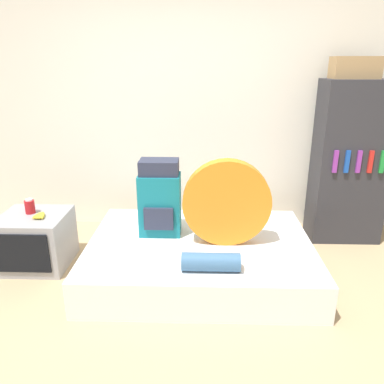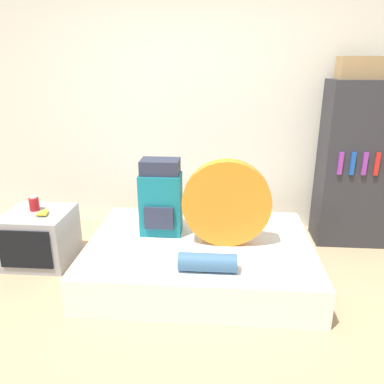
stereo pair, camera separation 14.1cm
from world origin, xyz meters
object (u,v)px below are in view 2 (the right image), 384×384
(bookshelf, at_px, (356,165))
(tent_bag, at_px, (226,203))
(canister, at_px, (34,204))
(cardboard_box, at_px, (362,68))
(backpack, at_px, (161,199))
(television, at_px, (40,237))
(sleeping_roll, at_px, (208,262))

(bookshelf, bearing_deg, tent_bag, -147.98)
(canister, distance_m, cardboard_box, 3.29)
(tent_bag, distance_m, canister, 1.78)
(tent_bag, bearing_deg, cardboard_box, 34.39)
(backpack, xyz_separation_m, canister, (-1.19, 0.01, -0.09))
(tent_bag, distance_m, television, 1.79)
(canister, bearing_deg, tent_bag, -6.00)
(bookshelf, height_order, cardboard_box, cardboard_box)
(tent_bag, xyz_separation_m, television, (-1.73, 0.13, -0.43))
(bookshelf, relative_size, cardboard_box, 3.81)
(television, bearing_deg, backpack, 2.50)
(backpack, xyz_separation_m, sleeping_roll, (0.45, -0.64, -0.26))
(sleeping_roll, bearing_deg, cardboard_box, 43.69)
(backpack, bearing_deg, cardboard_box, 20.17)
(television, distance_m, cardboard_box, 3.39)
(bookshelf, bearing_deg, sleeping_roll, -138.35)
(backpack, xyz_separation_m, cardboard_box, (1.81, 0.66, 1.10))
(television, height_order, canister, canister)
(tent_bag, height_order, television, tent_bag)
(sleeping_roll, relative_size, bookshelf, 0.27)
(cardboard_box, bearing_deg, sleeping_roll, -136.31)
(tent_bag, xyz_separation_m, canister, (-1.77, 0.19, -0.13))
(sleeping_roll, height_order, canister, canister)
(television, distance_m, bookshelf, 3.15)
(television, xyz_separation_m, canister, (-0.04, 0.06, 0.31))
(backpack, bearing_deg, tent_bag, -16.88)
(backpack, bearing_deg, television, -177.50)
(canister, relative_size, bookshelf, 0.08)
(tent_bag, relative_size, canister, 5.42)
(backpack, distance_m, tent_bag, 0.61)
(backpack, height_order, canister, backpack)
(backpack, height_order, cardboard_box, cardboard_box)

